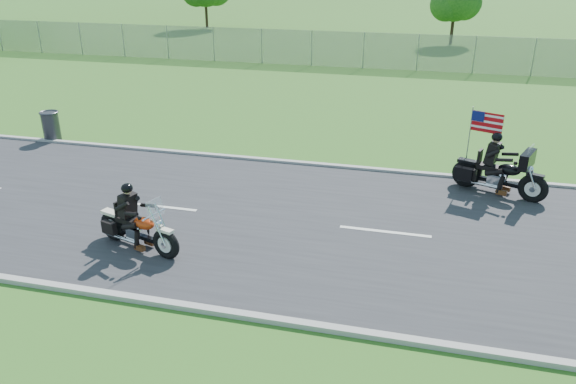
# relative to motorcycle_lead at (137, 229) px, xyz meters

# --- Properties ---
(ground) EXTENTS (420.00, 420.00, 0.00)m
(ground) POSITION_rel_motorcycle_lead_xyz_m (1.43, 2.13, -0.51)
(ground) COLOR #33561B
(ground) RESTS_ON ground
(road) EXTENTS (120.00, 8.00, 0.04)m
(road) POSITION_rel_motorcycle_lead_xyz_m (1.43, 2.13, -0.49)
(road) COLOR #28282B
(road) RESTS_ON ground
(curb_north) EXTENTS (120.00, 0.18, 0.12)m
(curb_north) POSITION_rel_motorcycle_lead_xyz_m (1.43, 6.18, -0.46)
(curb_north) COLOR #9E9B93
(curb_north) RESTS_ON ground
(curb_south) EXTENTS (120.00, 0.18, 0.12)m
(curb_south) POSITION_rel_motorcycle_lead_xyz_m (1.43, -1.92, -0.46)
(curb_south) COLOR #9E9B93
(curb_south) RESTS_ON ground
(fence) EXTENTS (60.00, 0.03, 2.00)m
(fence) POSITION_rel_motorcycle_lead_xyz_m (-3.57, 22.13, 0.49)
(fence) COLOR gray
(fence) RESTS_ON ground
(tree_fence_near) EXTENTS (3.52, 3.28, 4.75)m
(tree_fence_near) POSITION_rel_motorcycle_lead_xyz_m (7.48, 32.17, 2.46)
(tree_fence_near) COLOR #382316
(tree_fence_near) RESTS_ON ground
(motorcycle_lead) EXTENTS (2.33, 1.04, 1.60)m
(motorcycle_lead) POSITION_rel_motorcycle_lead_xyz_m (0.00, 0.00, 0.00)
(motorcycle_lead) COLOR black
(motorcycle_lead) RESTS_ON ground
(motorcycle_follow) EXTENTS (2.53, 1.34, 2.21)m
(motorcycle_follow) POSITION_rel_motorcycle_lead_xyz_m (8.25, 5.24, 0.10)
(motorcycle_follow) COLOR black
(motorcycle_follow) RESTS_ON ground
(trash_can) EXTENTS (0.66, 0.66, 1.03)m
(trash_can) POSITION_rel_motorcycle_lead_xyz_m (-6.75, 6.43, 0.00)
(trash_can) COLOR #3B3A40
(trash_can) RESTS_ON ground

